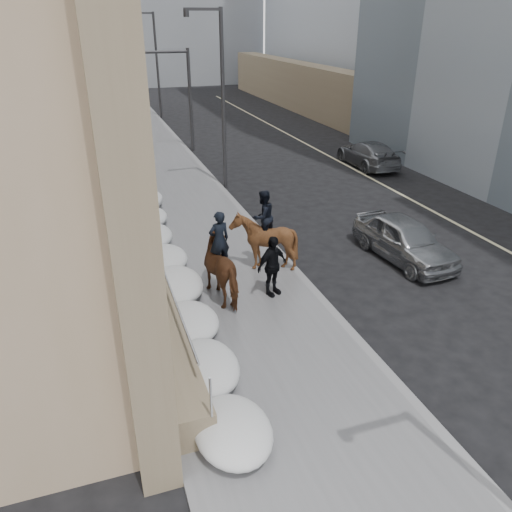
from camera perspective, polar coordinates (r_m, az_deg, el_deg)
The scene contains 14 objects.
ground at distance 12.17m, azimuth 1.16°, elevation -12.91°, with size 140.00×140.00×0.00m, color black.
sidewalk at distance 20.64m, azimuth -8.29°, elevation 3.96°, with size 5.00×80.00×0.12m, color #5A5A5C.
curb at distance 21.21m, azimuth -1.33°, elevation 4.83°, with size 0.24×80.00×0.12m, color slate.
lane_line at distance 24.62m, azimuth 16.57°, elevation 6.60°, with size 0.15×70.00×0.01m, color #BFB78C.
far_podium at distance 27.25m, azimuth 25.98°, elevation 11.26°, with size 2.00×80.00×4.00m, color #77664D.
streetlight_mid at distance 23.91m, azimuth -4.20°, elevation 18.33°, with size 1.71×0.24×8.00m.
streetlight_far at distance 43.46m, azimuth -11.50°, elevation 21.17°, with size 1.71×0.24×8.00m.
traffic_signal at distance 31.60m, azimuth -9.35°, elevation 18.78°, with size 4.10×0.22×6.00m.
snow_bank at distance 18.56m, azimuth -11.54°, elevation 2.54°, with size 1.70×18.10×0.76m.
mounted_horse_left at distance 14.38m, azimuth -3.53°, elevation -1.02°, with size 1.44×2.40×2.61m.
mounted_horse_right at distance 16.03m, azimuth 0.87°, elevation 2.15°, with size 2.13×2.22×2.62m.
pedestrian at distance 14.51m, azimuth 1.85°, elevation -1.15°, with size 1.09×0.45×1.86m, color black.
car_silver at distance 17.79m, azimuth 16.61°, elevation 1.84°, with size 1.73×4.29×1.46m, color #989A9F.
car_grey at distance 29.11m, azimuth 12.69°, elevation 11.32°, with size 1.96×4.83×1.40m, color slate.
Camera 1 is at (-3.29, -8.94, 7.57)m, focal length 35.00 mm.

